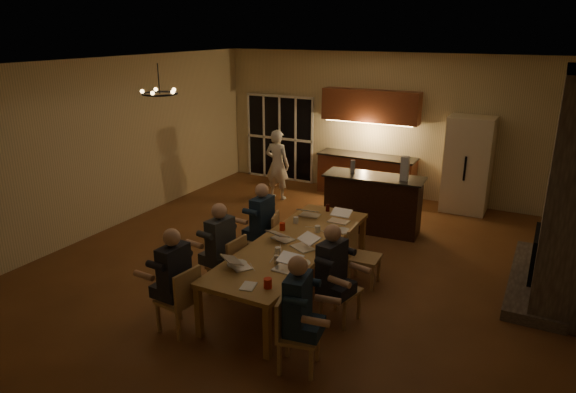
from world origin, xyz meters
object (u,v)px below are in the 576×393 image
(chair_right_mid, at_px, (341,290))
(laptop_b, at_px, (286,262))
(person_right_mid, at_px, (331,275))
(plate_left, at_px, (237,264))
(laptop_a, at_px, (240,259))
(laptop_f, at_px, (339,215))
(chair_left_near, at_px, (178,299))
(chair_right_far, at_px, (365,257))
(person_left_mid, at_px, (221,249))
(can_right, at_px, (329,238))
(mug_mid, at_px, (317,229))
(can_cola, at_px, (328,208))
(mug_back, at_px, (296,220))
(person_left_far, at_px, (262,225))
(chandelier, at_px, (160,94))
(can_silver, at_px, (276,260))
(bar_island, at_px, (373,203))
(chair_left_mid, at_px, (226,265))
(bar_bottle, at_px, (353,166))
(person_right_near, at_px, (298,313))
(mug_front, at_px, (278,251))
(plate_near, at_px, (301,263))
(chair_left_far, at_px, (263,239))
(chair_right_near, at_px, (299,334))
(laptop_c, at_px, (283,232))
(redcup_mid, at_px, (282,227))
(laptop_e, at_px, (310,209))
(dining_table, at_px, (293,267))
(bar_blender, at_px, (405,168))
(plate_far, at_px, (342,231))
(standing_person, at_px, (277,165))
(person_left_near, at_px, (175,280))
(redcup_near, at_px, (268,283))
(refrigerator, at_px, (468,165))

(chair_right_mid, bearing_deg, laptop_b, 132.16)
(person_right_mid, height_order, plate_left, person_right_mid)
(laptop_a, distance_m, laptop_f, 2.16)
(chair_left_near, distance_m, chair_right_far, 2.83)
(person_left_mid, distance_m, can_right, 1.56)
(mug_mid, height_order, can_cola, can_cola)
(mug_back, relative_size, plate_left, 0.38)
(person_left_far, distance_m, laptop_f, 1.23)
(chandelier, xyz_separation_m, can_silver, (2.38, -0.70, -1.94))
(bar_island, bearing_deg, chair_left_mid, -112.01)
(chandelier, height_order, bar_bottle, chandelier)
(person_left_far, relative_size, laptop_f, 4.31)
(person_right_near, relative_size, mug_front, 13.80)
(bar_bottle, bearing_deg, laptop_b, -82.24)
(person_right_near, distance_m, can_cola, 3.20)
(plate_near, bearing_deg, chair_left_far, 138.29)
(mug_back, bearing_deg, laptop_f, 32.19)
(chair_right_near, relative_size, mug_mid, 8.90)
(mug_back, bearing_deg, chandelier, -159.26)
(chair_left_far, distance_m, laptop_c, 0.89)
(laptop_f, bearing_deg, redcup_mid, -130.15)
(laptop_b, distance_m, laptop_e, 2.05)
(dining_table, bearing_deg, can_silver, -81.22)
(laptop_e, xyz_separation_m, bar_blender, (1.09, 1.65, 0.44))
(person_right_mid, xyz_separation_m, laptop_b, (-0.52, -0.26, 0.17))
(laptop_e, relative_size, plate_far, 1.19)
(plate_far, height_order, bar_bottle, bar_bottle)
(standing_person, distance_m, laptop_f, 3.59)
(chair_right_far, distance_m, laptop_f, 0.85)
(bar_island, height_order, laptop_c, bar_island)
(bar_blender, bearing_deg, laptop_a, -110.07)
(redcup_mid, relative_size, plate_left, 0.45)
(person_left_far, bearing_deg, can_right, 80.70)
(person_left_mid, bearing_deg, person_right_mid, 97.30)
(can_cola, relative_size, bar_blender, 0.27)
(chair_right_near, bearing_deg, redcup_mid, 19.31)
(laptop_f, relative_size, can_silver, 2.67)
(person_right_mid, relative_size, standing_person, 0.87)
(person_left_near, height_order, redcup_near, person_left_near)
(chandelier, bearing_deg, can_cola, 34.13)
(redcup_near, relative_size, plate_near, 0.49)
(bar_island, height_order, laptop_b, bar_island)
(chair_right_near, distance_m, person_left_near, 1.77)
(chair_right_near, height_order, plate_left, chair_right_near)
(chandelier, xyz_separation_m, redcup_mid, (1.90, 0.37, -1.94))
(chair_left_far, height_order, mug_mid, chair_left_far)
(refrigerator, distance_m, mug_mid, 4.48)
(chair_right_near, relative_size, chandelier, 1.65)
(chair_left_near, xyz_separation_m, laptop_c, (0.61, 1.67, 0.42))
(standing_person, height_order, laptop_f, standing_person)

